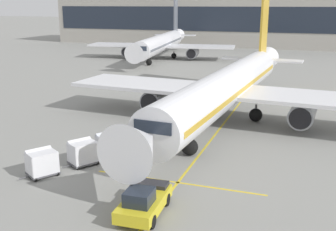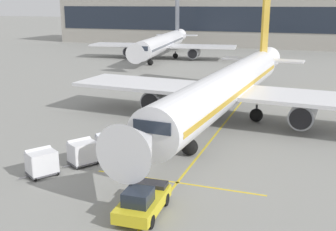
% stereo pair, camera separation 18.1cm
% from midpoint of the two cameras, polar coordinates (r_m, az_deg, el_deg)
% --- Properties ---
extents(ground_plane, '(600.00, 600.00, 0.00)m').
position_cam_midpoint_polar(ground_plane, '(32.08, -6.50, -6.42)').
color(ground_plane, gray).
extents(parked_airplane, '(34.15, 43.79, 14.59)m').
position_cam_midpoint_polar(parked_airplane, '(42.51, 8.13, 3.95)').
color(parked_airplane, white).
rests_on(parked_airplane, ground).
extents(belt_loader, '(4.34, 5.09, 2.56)m').
position_cam_midpoint_polar(belt_loader, '(34.79, -2.37, -3.18)').
color(belt_loader, '#A3A8B2').
rests_on(belt_loader, ground).
extents(baggage_cart_lead, '(2.42, 2.73, 1.91)m').
position_cam_midpoint_polar(baggage_cart_lead, '(33.14, -8.16, -3.91)').
color(baggage_cart_lead, '#515156').
rests_on(baggage_cart_lead, ground).
extents(baggage_cart_second, '(2.42, 2.73, 1.91)m').
position_cam_midpoint_polar(baggage_cart_second, '(31.80, -11.84, -4.93)').
color(baggage_cart_second, '#515156').
rests_on(baggage_cart_second, ground).
extents(baggage_cart_third, '(2.42, 2.73, 1.91)m').
position_cam_midpoint_polar(baggage_cart_third, '(30.54, -17.17, -6.16)').
color(baggage_cart_third, '#515156').
rests_on(baggage_cart_third, ground).
extents(pushback_tug, '(2.30, 4.49, 1.83)m').
position_cam_midpoint_polar(pushback_tug, '(24.20, -3.59, -11.73)').
color(pushback_tug, gold).
rests_on(pushback_tug, ground).
extents(ground_crew_by_loader, '(0.51, 0.39, 1.74)m').
position_cam_midpoint_polar(ground_crew_by_loader, '(32.77, -7.62, -4.12)').
color(ground_crew_by_loader, black).
rests_on(ground_crew_by_loader, ground).
extents(ground_crew_by_carts, '(0.34, 0.55, 1.74)m').
position_cam_midpoint_polar(ground_crew_by_carts, '(33.98, -2.95, -3.29)').
color(ground_crew_by_carts, '#333847').
rests_on(ground_crew_by_carts, ground).
extents(ground_crew_marshaller, '(0.57, 0.28, 1.74)m').
position_cam_midpoint_polar(ground_crew_marshaller, '(31.89, -5.99, -4.62)').
color(ground_crew_marshaller, black).
rests_on(ground_crew_marshaller, ground).
extents(safety_cone_engine_keepout, '(0.62, 0.62, 0.70)m').
position_cam_midpoint_polar(safety_cone_engine_keepout, '(44.04, -1.58, 0.17)').
color(safety_cone_engine_keepout, black).
rests_on(safety_cone_engine_keepout, ground).
extents(safety_cone_wingtip, '(0.65, 0.65, 0.73)m').
position_cam_midpoint_polar(safety_cone_wingtip, '(41.58, 0.82, -0.72)').
color(safety_cone_wingtip, black).
rests_on(safety_cone_wingtip, ground).
extents(apron_guidance_line_lead_in, '(0.20, 110.00, 0.01)m').
position_cam_midpoint_polar(apron_guidance_line_lead_in, '(42.60, 7.68, -0.96)').
color(apron_guidance_line_lead_in, yellow).
rests_on(apron_guidance_line_lead_in, ground).
extents(apron_guidance_line_stop_bar, '(12.00, 0.20, 0.01)m').
position_cam_midpoint_polar(apron_guidance_line_stop_bar, '(28.47, 1.16, -9.21)').
color(apron_guidance_line_stop_bar, yellow).
rests_on(apron_guidance_line_stop_bar, ground).
extents(terminal_building, '(101.30, 20.33, 15.20)m').
position_cam_midpoint_polar(terminal_building, '(124.79, 8.17, 13.14)').
color(terminal_building, '#A8A399').
rests_on(terminal_building, ground).
extents(distant_airplane, '(32.24, 41.41, 13.67)m').
position_cam_midpoint_polar(distant_airplane, '(91.19, -1.05, 9.90)').
color(distant_airplane, white).
rests_on(distant_airplane, ground).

